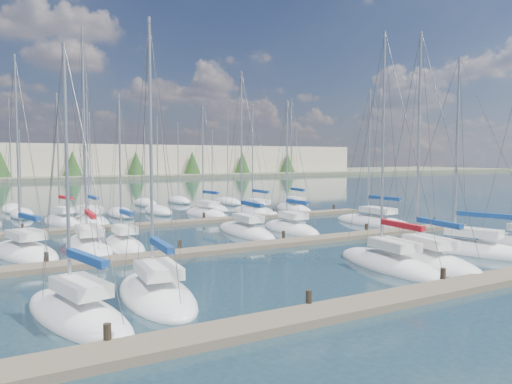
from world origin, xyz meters
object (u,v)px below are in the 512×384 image
sailboat_k (246,232)px  sailboat_j (124,246)px  sailboat_q (256,212)px  sailboat_f (466,249)px  sailboat_l (291,229)px  sailboat_r (293,209)px  sailboat_d (389,264)px  sailboat_p (206,214)px  sailboat_b (77,315)px  sailboat_m (374,222)px  sailboat_i (89,247)px  sailboat_e (424,260)px  sailboat_o (91,221)px  sailboat_c (156,294)px  sailboat_n (62,222)px  sailboat_h (25,252)px

sailboat_k → sailboat_j: (-10.28, -1.45, 0.00)m
sailboat_k → sailboat_q: (8.05, 12.23, -0.02)m
sailboat_f → sailboat_l: size_ratio=1.14×
sailboat_k → sailboat_q: size_ratio=1.08×
sailboat_r → sailboat_d: sailboat_d is taller
sailboat_r → sailboat_d: bearing=-104.6°
sailboat_l → sailboat_p: bearing=98.5°
sailboat_k → sailboat_l: 4.14m
sailboat_b → sailboat_l: sailboat_l is taller
sailboat_m → sailboat_q: bearing=109.4°
sailboat_k → sailboat_j: bearing=-168.5°
sailboat_r → sailboat_i: bearing=-143.1°
sailboat_e → sailboat_o: bearing=125.0°
sailboat_f → sailboat_i: (-21.13, 13.44, 0.01)m
sailboat_c → sailboat_i: 13.56m
sailboat_q → sailboat_c: bearing=-124.9°
sailboat_e → sailboat_j: (-13.85, 13.63, 0.01)m
sailboat_n → sailboat_c: bearing=-103.7°
sailboat_o → sailboat_i: 13.76m
sailboat_d → sailboat_i: bearing=141.1°
sailboat_o → sailboat_c: bearing=-97.5°
sailboat_k → sailboat_o: 15.92m
sailboat_j → sailboat_h: 6.13m
sailboat_b → sailboat_j: 15.01m
sailboat_c → sailboat_d: bearing=2.5°
sailboat_b → sailboat_l: (20.00, 14.96, 0.00)m
sailboat_k → sailboat_j: size_ratio=1.24×
sailboat_r → sailboat_i: size_ratio=0.88×
sailboat_o → sailboat_n: size_ratio=1.14×
sailboat_f → sailboat_n: bearing=111.0°
sailboat_k → sailboat_h: 16.36m
sailboat_p → sailboat_e: bearing=-94.3°
sailboat_k → sailboat_r: 18.48m
sailboat_o → sailboat_i: (-2.99, -13.43, -0.00)m
sailboat_o → sailboat_l: sailboat_o is taller
sailboat_j → sailboat_c: (-2.05, -12.70, -0.01)m
sailboat_c → sailboat_i: (-0.09, 13.56, 0.01)m
sailboat_r → sailboat_n: bearing=-172.9°
sailboat_k → sailboat_o: size_ratio=0.94×
sailboat_q → sailboat_m: bearing=-66.2°
sailboat_r → sailboat_h: 32.62m
sailboat_f → sailboat_o: bearing=108.7°
sailboat_m → sailboat_j: size_ratio=1.18×
sailboat_j → sailboat_e: bearing=-44.8°
sailboat_r → sailboat_i: sailboat_i is taller
sailboat_m → sailboat_p: size_ratio=1.04×
sailboat_k → sailboat_f: size_ratio=1.03×
sailboat_q → sailboat_d: (-6.99, -26.98, 0.01)m
sailboat_j → sailboat_l: bearing=3.8°
sailboat_r → sailboat_c: bearing=-124.1°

